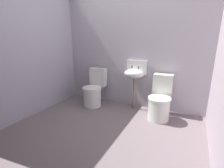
% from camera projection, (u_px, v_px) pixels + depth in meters
% --- Properties ---
extents(ground_plane, '(3.40, 2.80, 0.08)m').
position_uv_depth(ground_plane, '(104.00, 132.00, 2.77)').
color(ground_plane, slate).
extents(wall_back, '(3.40, 0.10, 2.44)m').
position_uv_depth(wall_back, '(132.00, 48.00, 3.50)').
color(wall_back, '#AAA3AF').
rests_on(wall_back, ground).
extents(wall_left, '(0.10, 2.60, 2.44)m').
position_uv_depth(wall_left, '(32.00, 50.00, 3.15)').
color(wall_left, '#A49FB3').
rests_on(wall_left, ground).
extents(toilet_left, '(0.42, 0.60, 0.78)m').
position_uv_depth(toilet_left, '(94.00, 91.00, 3.69)').
color(toilet_left, silver).
rests_on(toilet_left, ground).
extents(toilet_right, '(0.41, 0.60, 0.78)m').
position_uv_depth(toilet_right, '(160.00, 101.00, 3.10)').
color(toilet_right, silver).
rests_on(toilet_right, ground).
extents(sink, '(0.42, 0.35, 0.99)m').
position_uv_depth(sink, '(134.00, 73.00, 3.38)').
color(sink, brown).
rests_on(sink, ground).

